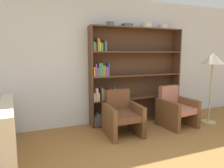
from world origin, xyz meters
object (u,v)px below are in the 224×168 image
at_px(armchair_cushioned, 175,109).
at_px(armchair_leather, 122,115).
at_px(bowl_olive, 110,24).
at_px(bowl_stoneware, 163,26).
at_px(bowl_cream, 127,25).
at_px(bowl_sage, 147,25).
at_px(bookshelf, 129,78).
at_px(floor_lamp, 213,62).

bearing_deg(armchair_cushioned, armchair_leather, -6.46).
height_order(bowl_olive, bowl_stoneware, bowl_stoneware).
height_order(bowl_cream, bowl_sage, bowl_sage).
bearing_deg(bowl_stoneware, armchair_leather, -155.16).
height_order(bowl_olive, bowl_sage, bowl_sage).
distance_m(bookshelf, bowl_stoneware, 1.45).
bearing_deg(bowl_cream, bowl_stoneware, -0.00).
bearing_deg(bowl_sage, bowl_stoneware, 0.00).
bearing_deg(bookshelf, armchair_cushioned, -38.00).
distance_m(bowl_sage, floor_lamp, 1.65).
height_order(armchair_leather, armchair_cushioned, same).
xyz_separation_m(bowl_stoneware, armchair_leather, (-1.31, -0.61, -1.80)).
xyz_separation_m(bookshelf, bowl_sage, (0.41, -0.03, 1.17)).
height_order(bookshelf, armchair_leather, bookshelf).
bearing_deg(bookshelf, bowl_cream, -161.13).
xyz_separation_m(armchair_leather, armchair_cushioned, (1.27, -0.00, 0.00)).
relative_size(bookshelf, armchair_leather, 2.59).
height_order(bowl_olive, armchair_cushioned, bowl_olive).
bearing_deg(floor_lamp, armchair_leather, 176.76).
bearing_deg(bowl_sage, armchair_cushioned, -56.61).
distance_m(bowl_olive, bowl_cream, 0.39).
relative_size(bowl_cream, floor_lamp, 0.16).
relative_size(bowl_cream, armchair_leather, 0.30).
bearing_deg(armchair_leather, bowl_stoneware, -153.75).
bearing_deg(floor_lamp, bowl_cream, 157.26).
bearing_deg(armchair_leather, bowl_cream, -120.74).
bearing_deg(floor_lamp, armchair_cushioned, 171.98).
bearing_deg(bowl_sage, bookshelf, 176.36).
relative_size(bowl_sage, floor_lamp, 0.15).
bearing_deg(bowl_sage, bowl_olive, 180.00).
distance_m(bowl_stoneware, armchair_cushioned, 1.90).
height_order(armchair_leather, floor_lamp, floor_lamp).
distance_m(bowl_olive, bowl_sage, 0.87).
bearing_deg(bowl_olive, armchair_leather, -89.28).
bearing_deg(bowl_cream, bowl_olive, -180.00).
height_order(bowl_cream, armchair_cushioned, bowl_cream).
xyz_separation_m(bowl_sage, armchair_leather, (-0.87, -0.61, -1.80)).
distance_m(bowl_cream, floor_lamp, 2.03).
bearing_deg(armchair_leather, bookshelf, -124.46).
distance_m(bowl_cream, armchair_cushioned, 2.08).
bearing_deg(bowl_stoneware, bowl_sage, 180.00).
bearing_deg(armchair_cushioned, floor_lamp, 165.54).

